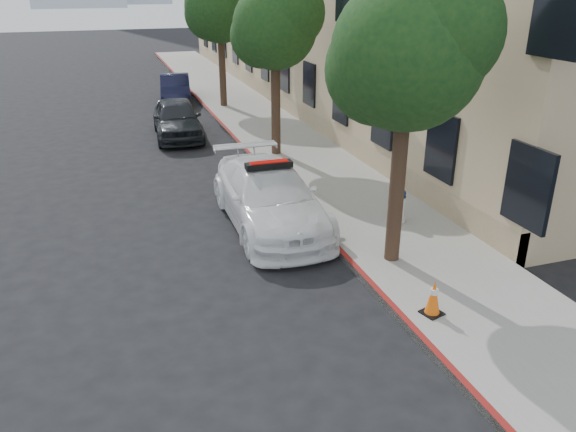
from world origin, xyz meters
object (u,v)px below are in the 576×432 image
(parked_car_mid, at_px, (177,118))
(parked_car_far, at_px, (175,88))
(police_car, at_px, (269,197))
(fire_hydrant, at_px, (400,206))
(traffic_cone, at_px, (433,298))

(parked_car_mid, distance_m, parked_car_far, 6.70)
(police_car, bearing_deg, fire_hydrant, -19.99)
(fire_hydrant, bearing_deg, parked_car_far, 81.73)
(parked_car_far, xyz_separation_m, fire_hydrant, (2.94, -16.60, -0.09))
(police_car, relative_size, parked_car_far, 1.30)
(police_car, relative_size, parked_car_mid, 1.21)
(parked_car_mid, distance_m, traffic_cone, 13.91)
(parked_car_mid, bearing_deg, police_car, -80.89)
(parked_car_far, bearing_deg, police_car, -82.59)
(traffic_cone, bearing_deg, police_car, 106.89)
(traffic_cone, bearing_deg, parked_car_far, 94.27)
(police_car, xyz_separation_m, parked_car_mid, (-0.91, 8.86, -0.02))
(parked_car_mid, xyz_separation_m, traffic_cone, (2.38, -13.71, -0.24))
(police_car, distance_m, parked_car_far, 15.51)
(parked_car_far, distance_m, traffic_cone, 20.41)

